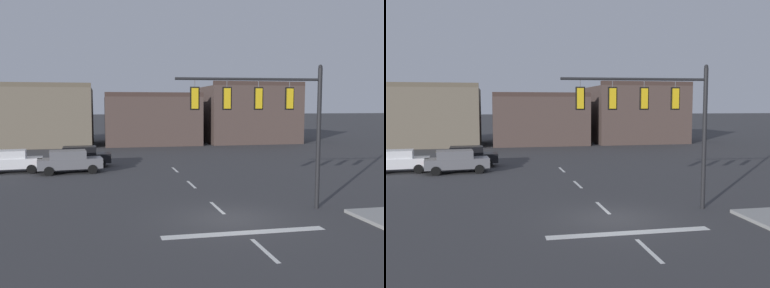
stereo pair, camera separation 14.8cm
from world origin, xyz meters
The scene contains 8 objects.
ground_plane centered at (0.00, 0.00, 0.00)m, with size 400.00×400.00×0.00m, color #353538.
stop_bar_paint centered at (0.00, -2.00, 0.00)m, with size 6.40×0.50×0.01m, color silver.
lane_centreline centered at (0.00, 2.00, 0.00)m, with size 0.16×26.40×0.01m.
signal_mast_near_side centered at (2.23, 1.18, 4.60)m, with size 6.74×0.74×6.65m.
car_lot_nearside centered at (-11.76, 15.00, 0.86)m, with size 4.59×2.26×1.61m.
car_lot_middle centered at (-7.57, 14.04, 0.86)m, with size 4.61×2.33×1.61m.
car_lot_farside centered at (-6.90, 16.83, 0.86)m, with size 4.53×2.11×1.61m.
building_row centered at (1.11, 36.38, 3.29)m, with size 37.57×11.42×7.62m.
Camera 2 is at (-5.04, -17.03, 4.84)m, focal length 39.88 mm.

